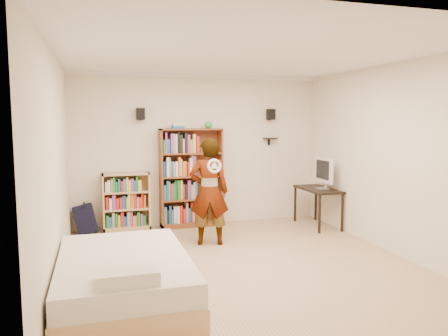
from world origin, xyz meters
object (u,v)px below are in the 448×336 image
(low_bookshelf, at_px, (126,202))
(computer_desk, at_px, (318,207))
(tall_bookshelf, at_px, (191,178))
(person, at_px, (209,192))
(daybed, at_px, (124,273))

(low_bookshelf, bearing_deg, computer_desk, -11.32)
(tall_bookshelf, bearing_deg, person, -89.12)
(low_bookshelf, bearing_deg, tall_bookshelf, -0.60)
(computer_desk, relative_size, person, 0.62)
(daybed, height_order, person, person)
(daybed, relative_size, person, 1.26)
(low_bookshelf, height_order, computer_desk, low_bookshelf)
(computer_desk, bearing_deg, low_bookshelf, 168.68)
(daybed, xyz_separation_m, person, (1.39, 1.79, 0.51))
(tall_bookshelf, height_order, low_bookshelf, tall_bookshelf)
(tall_bookshelf, xyz_separation_m, low_bookshelf, (-1.14, 0.01, -0.38))
(tall_bookshelf, distance_m, daybed, 3.34)
(tall_bookshelf, relative_size, daybed, 0.85)
(tall_bookshelf, bearing_deg, low_bookshelf, 179.40)
(low_bookshelf, distance_m, person, 1.71)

